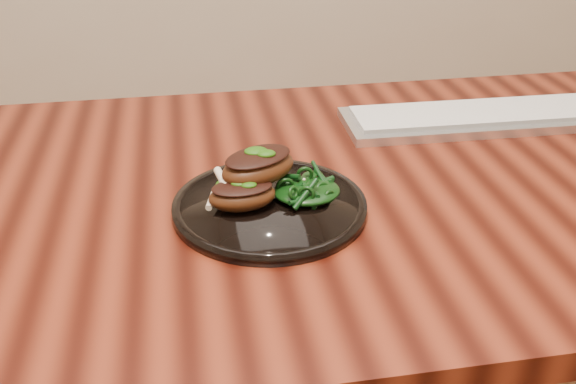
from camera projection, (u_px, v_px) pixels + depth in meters
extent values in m
cube|color=black|center=(295.00, 194.00, 0.96)|extent=(1.60, 0.80, 0.04)
cylinder|color=#35170C|center=(571.00, 236.00, 1.54)|extent=(0.06, 0.06, 0.71)
cylinder|color=black|center=(270.00, 206.00, 0.87)|extent=(0.26, 0.26, 0.02)
torus|color=black|center=(270.00, 205.00, 0.87)|extent=(0.26, 0.26, 0.01)
cylinder|color=black|center=(270.00, 203.00, 0.87)|extent=(0.17, 0.17, 0.00)
ellipsoid|color=#45200D|center=(242.00, 196.00, 0.84)|extent=(0.09, 0.06, 0.03)
ellipsoid|color=black|center=(242.00, 187.00, 0.84)|extent=(0.09, 0.06, 0.01)
cylinder|color=beige|center=(212.00, 199.00, 0.85)|extent=(0.02, 0.04, 0.01)
ellipsoid|color=#143F06|center=(242.00, 184.00, 0.83)|extent=(0.03, 0.02, 0.01)
ellipsoid|color=#45200D|center=(258.00, 168.00, 0.87)|extent=(0.13, 0.11, 0.04)
ellipsoid|color=black|center=(258.00, 157.00, 0.86)|extent=(0.12, 0.10, 0.01)
cylinder|color=beige|center=(222.00, 179.00, 0.86)|extent=(0.02, 0.05, 0.01)
ellipsoid|color=#143F06|center=(258.00, 152.00, 0.86)|extent=(0.03, 0.02, 0.01)
ellipsoid|color=#143F06|center=(241.00, 183.00, 0.91)|extent=(0.07, 0.05, 0.00)
ellipsoid|color=black|center=(307.00, 191.00, 0.87)|extent=(0.09, 0.08, 0.02)
cube|color=silver|center=(477.00, 119.00, 1.14)|extent=(0.48, 0.15, 0.02)
cube|color=white|center=(478.00, 113.00, 1.13)|extent=(0.44, 0.12, 0.01)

